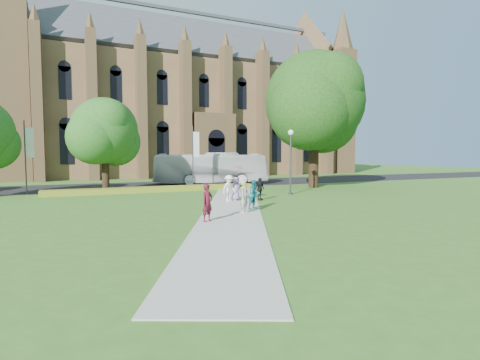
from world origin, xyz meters
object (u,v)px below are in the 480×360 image
tour_coach (210,168)px  streetlamp (291,154)px  pedestrian_0 (207,203)px  large_tree (314,101)px

tour_coach → streetlamp: bearing=-157.1°
streetlamp → tour_coach: (-2.38, 12.39, -1.56)m
streetlamp → pedestrian_0: bearing=-139.1°
tour_coach → pedestrian_0: bearing=171.6°
tour_coach → pedestrian_0: 22.79m
large_tree → pedestrian_0: (-15.82, -13.45, -7.42)m
large_tree → pedestrian_0: bearing=-139.6°
streetlamp → pedestrian_0: streetlamp is taller
large_tree → tour_coach: 12.98m
large_tree → pedestrian_0: large_tree is taller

